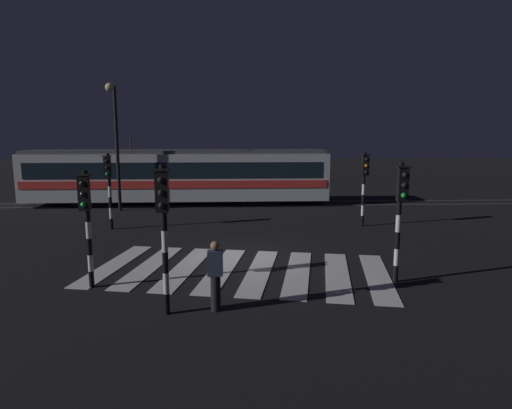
{
  "coord_description": "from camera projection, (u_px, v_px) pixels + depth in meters",
  "views": [
    {
      "loc": [
        -0.18,
        -14.68,
        4.2
      ],
      "look_at": [
        0.69,
        2.52,
        1.4
      ],
      "focal_mm": 30.7,
      "sensor_mm": 36.0,
      "label": 1
    }
  ],
  "objects": [
    {
      "name": "rail_far",
      "position": [
        237.0,
        202.0,
        27.0
      ],
      "size": [
        80.0,
        0.12,
        0.03
      ],
      "primitive_type": "cube",
      "color": "#59595E",
      "rests_on": "ground"
    },
    {
      "name": "traffic_light_corner_far_left",
      "position": [
        109.0,
        180.0,
        18.99
      ],
      "size": [
        0.36,
        0.42,
        3.36
      ],
      "color": "black",
      "rests_on": "ground"
    },
    {
      "name": "traffic_light_kerb_mid_left",
      "position": [
        163.0,
        218.0,
        9.85
      ],
      "size": [
        0.36,
        0.42,
        3.52
      ],
      "color": "black",
      "rests_on": "ground"
    },
    {
      "name": "tram",
      "position": [
        177.0,
        175.0,
        25.83
      ],
      "size": [
        17.82,
        2.58,
        4.15
      ],
      "color": "silver",
      "rests_on": "ground"
    },
    {
      "name": "traffic_light_corner_far_right",
      "position": [
        365.0,
        178.0,
        19.64
      ],
      "size": [
        0.36,
        0.42,
        3.39
      ],
      "color": "black",
      "rests_on": "ground"
    },
    {
      "name": "crosswalk_zebra",
      "position": [
        240.0,
        270.0,
        13.56
      ],
      "size": [
        9.7,
        6.24,
        0.02
      ],
      "color": "silver",
      "rests_on": "ground"
    },
    {
      "name": "street_lamp_trackside_left",
      "position": [
        115.0,
        131.0,
        23.14
      ],
      "size": [
        0.44,
        1.21,
        6.73
      ],
      "color": "black",
      "rests_on": "ground"
    },
    {
      "name": "ground_plane",
      "position": [
        240.0,
        256.0,
        15.16
      ],
      "size": [
        120.0,
        120.0,
        0.0
      ],
      "primitive_type": "plane",
      "color": "black"
    },
    {
      "name": "traffic_light_corner_near_right",
      "position": [
        400.0,
        205.0,
        12.08
      ],
      "size": [
        0.36,
        0.42,
        3.42
      ],
      "color": "black",
      "rests_on": "ground"
    },
    {
      "name": "rail_near",
      "position": [
        237.0,
        206.0,
        25.58
      ],
      "size": [
        80.0,
        0.12,
        0.03
      ],
      "primitive_type": "cube",
      "color": "#59595E",
      "rests_on": "ground"
    },
    {
      "name": "traffic_light_corner_near_left",
      "position": [
        86.0,
        212.0,
        11.66
      ],
      "size": [
        0.36,
        0.42,
        3.24
      ],
      "color": "black",
      "rests_on": "ground"
    },
    {
      "name": "pedestrian_waiting_at_kerb",
      "position": [
        215.0,
        275.0,
        10.36
      ],
      "size": [
        0.36,
        0.24,
        1.71
      ],
      "color": "black",
      "rests_on": "ground"
    }
  ]
}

